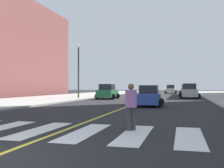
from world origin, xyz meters
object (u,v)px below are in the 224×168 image
(car_blue_third, at_px, (149,96))
(car_silver_fifth, at_px, (189,91))
(car_green_second, at_px, (107,92))
(car_yellow_nearest, at_px, (152,90))
(car_black_sixth, at_px, (186,90))
(street_lamp, at_px, (78,66))
(pedestrian_crossing, at_px, (131,105))
(car_white_fourth, at_px, (171,89))

(car_blue_third, distance_m, car_silver_fifth, 16.74)
(car_green_second, bearing_deg, car_silver_fifth, 24.69)
(car_yellow_nearest, bearing_deg, car_blue_third, -84.47)
(car_silver_fifth, height_order, car_black_sixth, car_silver_fifth)
(car_silver_fifth, bearing_deg, car_green_second, 25.31)
(car_yellow_nearest, xyz_separation_m, car_silver_fifth, (7.11, -18.92, 0.10))
(car_black_sixth, relative_size, street_lamp, 0.65)
(car_blue_third, height_order, street_lamp, street_lamp)
(car_silver_fifth, relative_size, pedestrian_crossing, 2.60)
(car_green_second, distance_m, car_black_sixth, 24.13)
(car_blue_third, height_order, pedestrian_crossing, pedestrian_crossing)
(car_silver_fifth, height_order, street_lamp, street_lamp)
(car_white_fourth, relative_size, car_black_sixth, 0.98)
(car_green_second, bearing_deg, pedestrian_crossing, -73.74)
(car_green_second, height_order, car_white_fourth, car_white_fourth)
(car_black_sixth, xyz_separation_m, street_lamp, (-13.81, -22.88, 3.31))
(car_yellow_nearest, relative_size, pedestrian_crossing, 2.31)
(car_yellow_nearest, relative_size, street_lamp, 0.59)
(car_yellow_nearest, relative_size, car_silver_fifth, 0.89)
(car_yellow_nearest, distance_m, street_lamp, 26.11)
(car_white_fourth, xyz_separation_m, car_black_sixth, (3.34, -7.77, 0.02))
(car_white_fourth, relative_size, pedestrian_crossing, 2.50)
(car_blue_third, bearing_deg, car_silver_fifth, -104.21)
(car_green_second, relative_size, car_silver_fifth, 0.96)
(car_white_fourth, xyz_separation_m, car_silver_fifth, (3.47, -24.61, 0.03))
(car_green_second, relative_size, car_black_sixth, 0.98)
(car_yellow_nearest, xyz_separation_m, street_lamp, (-6.83, -24.97, 3.40))
(car_silver_fifth, bearing_deg, car_black_sixth, -90.20)
(car_white_fourth, height_order, street_lamp, street_lamp)
(car_yellow_nearest, bearing_deg, pedestrian_crossing, -84.97)
(car_yellow_nearest, relative_size, car_blue_third, 1.03)
(car_blue_third, bearing_deg, car_white_fourth, -91.89)
(pedestrian_crossing, bearing_deg, car_green_second, -112.53)
(car_green_second, height_order, street_lamp, street_lamp)
(car_white_fourth, distance_m, car_silver_fifth, 24.85)
(car_white_fourth, xyz_separation_m, pedestrian_crossing, (0.63, -53.30, 0.05))
(car_silver_fifth, height_order, pedestrian_crossing, car_silver_fifth)
(car_yellow_nearest, height_order, car_silver_fifth, car_silver_fifth)
(car_green_second, distance_m, street_lamp, 5.02)
(car_black_sixth, bearing_deg, street_lamp, 58.91)
(car_black_sixth, distance_m, pedestrian_crossing, 45.61)
(car_silver_fifth, distance_m, pedestrian_crossing, 28.84)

